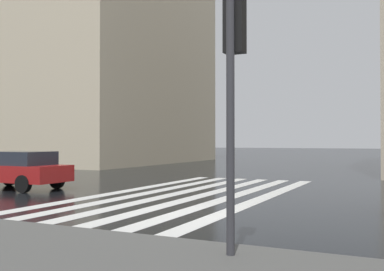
# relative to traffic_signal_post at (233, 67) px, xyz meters

# --- Properties ---
(ground_plane) EXTENTS (220.00, 220.00, 0.00)m
(ground_plane) POSITION_rel_traffic_signal_post_xyz_m (3.59, 2.52, -2.87)
(ground_plane) COLOR black
(zebra_crossing) EXTENTS (13.00, 5.50, 0.01)m
(zebra_crossing) POSITION_rel_traffic_signal_post_xyz_m (7.59, 4.30, -2.87)
(zebra_crossing) COLOR silver
(zebra_crossing) RESTS_ON ground_plane
(haussmann_block_mid) EXTENTS (18.32, 26.10, 21.03)m
(haussmann_block_mid) POSITION_rel_traffic_signal_post_xyz_m (25.25, 27.76, 7.42)
(haussmann_block_mid) COLOR beige
(haussmann_block_mid) RESTS_ON ground_plane
(traffic_signal_post) EXTENTS (0.44, 0.30, 3.79)m
(traffic_signal_post) POSITION_rel_traffic_signal_post_xyz_m (0.00, 0.00, 0.00)
(traffic_signal_post) COLOR #333338
(traffic_signal_post) RESTS_ON sidewalk_pavement
(car_red) EXTENTS (1.85, 4.10, 1.41)m
(car_red) POSITION_rel_traffic_signal_post_xyz_m (6.09, 10.89, -2.12)
(car_red) COLOR maroon
(car_red) RESTS_ON ground_plane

